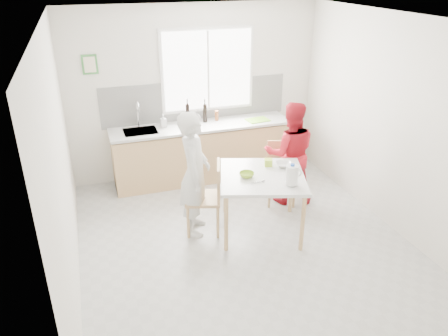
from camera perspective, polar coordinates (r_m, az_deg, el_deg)
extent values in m
plane|color=#B7B7B2|center=(5.63, 2.59, -9.60)|extent=(4.50, 4.50, 0.00)
plane|color=silver|center=(7.02, -3.73, 9.78)|extent=(4.00, 0.00, 4.00)
plane|color=silver|center=(3.24, 17.41, -11.14)|extent=(4.00, 0.00, 4.00)
plane|color=silver|center=(4.70, -20.53, 0.22)|extent=(0.00, 4.50, 4.50)
plane|color=silver|center=(5.96, 21.25, 5.27)|extent=(0.00, 4.50, 4.50)
plane|color=white|center=(4.65, 3.26, 18.87)|extent=(4.50, 4.50, 0.00)
cube|color=white|center=(6.97, -2.15, 12.67)|extent=(1.50, 0.03, 1.30)
cube|color=white|center=(6.96, -2.10, 12.63)|extent=(1.40, 0.02, 1.20)
cube|color=white|center=(6.95, -2.09, 12.63)|extent=(0.03, 0.03, 1.20)
cube|color=white|center=(7.05, -3.68, 8.78)|extent=(3.00, 0.02, 0.65)
cube|color=#3C843D|center=(6.68, -17.14, 12.80)|extent=(0.22, 0.02, 0.28)
cube|color=beige|center=(6.67, -17.13, 12.78)|extent=(0.16, 0.01, 0.22)
cube|color=tan|center=(7.05, -2.90, 1.94)|extent=(2.80, 0.60, 0.86)
cube|color=#3F3326|center=(7.21, -2.83, -0.84)|extent=(2.80, 0.54, 0.10)
cube|color=silver|center=(6.88, -2.98, 5.54)|extent=(2.84, 0.64, 0.04)
cube|color=#A5A5AA|center=(6.71, -10.85, 4.64)|extent=(0.50, 0.40, 0.03)
cylinder|color=silver|center=(6.80, -11.18, 6.62)|extent=(0.02, 0.02, 0.36)
torus|color=silver|center=(6.68, -11.23, 7.90)|extent=(0.02, 0.18, 0.18)
cube|color=silver|center=(5.50, 5.03, -1.11)|extent=(1.31, 1.31, 0.04)
cylinder|color=tan|center=(5.27, 0.28, -7.37)|extent=(0.05, 0.05, 0.74)
cylinder|color=tan|center=(6.07, 0.18, -2.70)|extent=(0.05, 0.05, 0.74)
cylinder|color=tan|center=(5.36, 10.22, -7.21)|extent=(0.05, 0.05, 0.74)
cylinder|color=tan|center=(6.15, 8.78, -2.64)|extent=(0.05, 0.05, 0.74)
cube|color=tan|center=(5.62, -2.74, -3.98)|extent=(0.55, 0.55, 0.04)
cube|color=tan|center=(5.50, -0.72, -1.68)|extent=(0.16, 0.41, 0.46)
cylinder|color=tan|center=(5.92, -4.46, -5.17)|extent=(0.04, 0.04, 0.45)
cylinder|color=tan|center=(5.60, -4.71, -7.13)|extent=(0.04, 0.04, 0.45)
cylinder|color=tan|center=(5.90, -0.79, -5.17)|extent=(0.04, 0.04, 0.45)
cylinder|color=tan|center=(5.58, -0.81, -7.13)|extent=(0.04, 0.04, 0.45)
cube|color=tan|center=(6.36, 7.47, -0.85)|extent=(0.52, 0.52, 0.04)
cube|color=tan|center=(6.43, 7.37, 1.78)|extent=(0.38, 0.15, 0.43)
cylinder|color=tan|center=(6.28, 5.95, -3.46)|extent=(0.04, 0.04, 0.42)
cylinder|color=tan|center=(6.33, 9.14, -3.42)|extent=(0.04, 0.04, 0.42)
cylinder|color=tan|center=(6.59, 5.64, -1.99)|extent=(0.04, 0.04, 0.42)
cylinder|color=tan|center=(6.64, 8.68, -1.96)|extent=(0.04, 0.04, 0.42)
imported|color=silver|center=(5.47, -3.87, -0.81)|extent=(0.55, 0.69, 1.64)
imported|color=red|center=(6.28, 8.60, 1.90)|extent=(0.87, 0.77, 1.51)
imported|color=#8DB62A|center=(5.41, 2.99, -0.88)|extent=(0.23, 0.23, 0.06)
imported|color=silver|center=(5.74, 7.81, 0.43)|extent=(0.26, 0.26, 0.05)
cylinder|color=white|center=(5.22, 8.86, -0.89)|extent=(0.15, 0.15, 0.24)
cylinder|color=blue|center=(5.17, 8.95, 0.37)|extent=(0.05, 0.05, 0.03)
torus|color=white|center=(5.24, 9.59, -0.59)|extent=(0.11, 0.06, 0.11)
cube|color=#A6CF2F|center=(5.73, 5.80, 0.73)|extent=(0.13, 0.13, 0.09)
cylinder|color=#A5A5AA|center=(5.28, 4.38, -1.87)|extent=(0.16, 0.02, 0.01)
cube|color=#7AC52D|center=(7.07, 4.43, 6.28)|extent=(0.38, 0.29, 0.01)
cylinder|color=black|center=(6.89, -4.78, 7.10)|extent=(0.07, 0.07, 0.32)
cylinder|color=black|center=(6.94, -2.50, 7.21)|extent=(0.07, 0.07, 0.30)
cylinder|color=brown|center=(7.03, -0.96, 6.86)|extent=(0.06, 0.06, 0.16)
imported|color=#999999|center=(6.80, -7.92, 6.12)|extent=(0.09, 0.09, 0.19)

